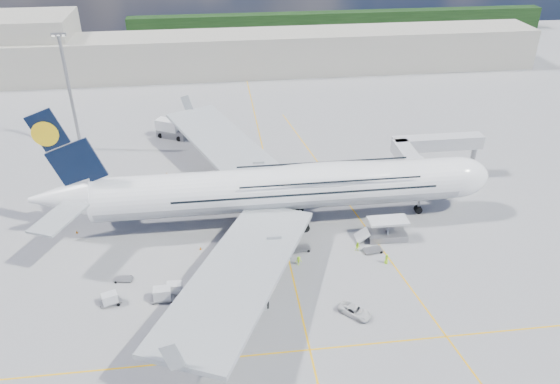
{
  "coord_description": "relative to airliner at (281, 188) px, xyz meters",
  "views": [
    {
      "loc": [
        -10.16,
        -69.28,
        52.24
      ],
      "look_at": [
        -0.25,
        8.0,
        7.26
      ],
      "focal_mm": 35.0,
      "sensor_mm": 36.0,
      "label": 1
    }
  ],
  "objects": [
    {
      "name": "taxi_line_main",
      "position": [
        -0.26,
        -10.0,
        -6.86
      ],
      "size": [
        0.25,
        220.0,
        0.01
      ],
      "primitive_type": "cube",
      "color": "#F3AD0C",
      "rests_on": "ground"
    },
    {
      "name": "crew_tug",
      "position": [
        1.06,
        -12.44,
        -6.08
      ],
      "size": [
        1.03,
        0.62,
        1.57
      ],
      "primitive_type": "imported",
      "rotation": [
        0.0,
        0.0,
        -0.03
      ],
      "color": "#ADF91A",
      "rests_on": "ground"
    },
    {
      "name": "cone_tail",
      "position": [
        -34.86,
        1.05,
        -6.62
      ],
      "size": [
        0.4,
        0.4,
        0.51
      ],
      "color": "orange",
      "rests_on": "ground"
    },
    {
      "name": "cone_wing_right_inner",
      "position": [
        -14.07,
        -6.36,
        -6.63
      ],
      "size": [
        0.4,
        0.4,
        0.5
      ],
      "color": "orange",
      "rests_on": "ground"
    },
    {
      "name": "dolly_nose_near",
      "position": [
        1.85,
        -8.67,
        -6.49
      ],
      "size": [
        3.55,
        2.24,
        0.49
      ],
      "rotation": [
        0.0,
        0.0,
        0.15
      ],
      "color": "gray",
      "rests_on": "ground"
    },
    {
      "name": "taxi_line_diag",
      "position": [
        13.74,
        -0.0,
        -6.86
      ],
      "size": [
        14.16,
        99.06,
        0.01
      ],
      "primitive_type": "cube",
      "rotation": [
        0.0,
        0.0,
        0.14
      ],
      "color": "#F3AD0C",
      "rests_on": "ground"
    },
    {
      "name": "cone_wing_left_outer",
      "position": [
        -20.78,
        20.1,
        -6.57
      ],
      "size": [
        0.49,
        0.49,
        0.63
      ],
      "color": "orange",
      "rests_on": "ground"
    },
    {
      "name": "dolly_back",
      "position": [
        -26.67,
        -17.9,
        -5.9
      ],
      "size": [
        3.19,
        2.39,
        1.8
      ],
      "rotation": [
        0.0,
        0.0,
        0.34
      ],
      "color": "gray",
      "rests_on": "ground"
    },
    {
      "name": "dolly_row_a",
      "position": [
        -25.53,
        -12.82,
        -6.57
      ],
      "size": [
        2.88,
        1.9,
        0.39
      ],
      "rotation": [
        0.0,
        0.0,
        -0.19
      ],
      "color": "gray",
      "rests_on": "ground"
    },
    {
      "name": "taxi_line_cross",
      "position": [
        -0.26,
        -30.0,
        -6.86
      ],
      "size": [
        120.0,
        0.25,
        0.01
      ],
      "primitive_type": "cube",
      "color": "#F3AD0C",
      "rests_on": "ground"
    },
    {
      "name": "jet_bridge",
      "position": [
        29.55,
        10.94,
        -0.02
      ],
      "size": [
        18.8,
        12.1,
        8.5
      ],
      "color": "#B7B7BC",
      "rests_on": "ground"
    },
    {
      "name": "crew_nose",
      "position": [
        20.59,
        -2.33,
        -6.06
      ],
      "size": [
        0.65,
        0.49,
        1.62
      ],
      "primitive_type": "imported",
      "rotation": [
        0.0,
        0.0,
        0.2
      ],
      "color": "#A4EB18",
      "rests_on": "ground"
    },
    {
      "name": "cone_nose",
      "position": [
        37.05,
        7.95,
        -6.6
      ],
      "size": [
        0.44,
        0.44,
        0.55
      ],
      "color": "orange",
      "rests_on": "ground"
    },
    {
      "name": "crew_wing",
      "position": [
        -5.96,
        -10.06,
        -5.93
      ],
      "size": [
        0.96,
        1.18,
        1.87
      ],
      "primitive_type": "imported",
      "rotation": [
        0.0,
        0.0,
        1.03
      ],
      "color": "#D5FF1A",
      "rests_on": "ground"
    },
    {
      "name": "crew_loader",
      "position": [
        11.03,
        -10.06,
        -6.01
      ],
      "size": [
        0.99,
        0.88,
        1.71
      ],
      "primitive_type": "imported",
      "rotation": [
        0.0,
        0.0,
        -0.32
      ],
      "color": "#B1E918",
      "rests_on": "ground"
    },
    {
      "name": "baggage_tug",
      "position": [
        -5.7,
        -10.76,
        -6.01
      ],
      "size": [
        3.44,
        2.61,
        1.95
      ],
      "rotation": [
        0.0,
        0.0,
        0.43
      ],
      "color": "white",
      "rests_on": "ground"
    },
    {
      "name": "cone_wing_right_outer",
      "position": [
        -13.18,
        -27.35,
        -6.64
      ],
      "size": [
        0.37,
        0.37,
        0.48
      ],
      "color": "orange",
      "rests_on": "ground"
    },
    {
      "name": "cone_wing_left_inner",
      "position": [
        -11.93,
        16.87,
        -6.64
      ],
      "size": [
        0.38,
        0.38,
        0.48
      ],
      "color": "orange",
      "rests_on": "ground"
    },
    {
      "name": "ground",
      "position": [
        -0.26,
        -10.0,
        -6.87
      ],
      "size": [
        300.0,
        300.0,
        0.0
      ],
      "primitive_type": "plane",
      "color": "gray",
      "rests_on": "ground"
    },
    {
      "name": "hangar",
      "position": [
        -70.26,
        90.0,
        2.13
      ],
      "size": [
        40.0,
        22.0,
        18.0
      ],
      "primitive_type": "cube",
      "color": "#B2AD9E",
      "rests_on": "ground"
    },
    {
      "name": "crew_van",
      "position": [
        14.67,
        -13.77,
        -6.01
      ],
      "size": [
        0.63,
        0.89,
        1.72
      ],
      "primitive_type": "imported",
      "rotation": [
        0.0,
        0.0,
        1.68
      ],
      "color": "#A9F319",
      "rests_on": "ground"
    },
    {
      "name": "terminal",
      "position": [
        -0.26,
        85.0,
        -0.87
      ],
      "size": [
        180.0,
        16.0,
        12.0
      ],
      "primitive_type": "cube",
      "color": "#B2AD9E",
      "rests_on": "ground"
    },
    {
      "name": "dolly_row_c",
      "position": [
        -17.74,
        -16.8,
        -5.87
      ],
      "size": [
        2.99,
        1.65,
        1.86
      ],
      "rotation": [
        0.0,
        0.0,
        -0.03
      ],
      "color": "gray",
      "rests_on": "ground"
    },
    {
      "name": "dolly_nose_far",
      "position": [
        13.45,
        -10.54,
        -6.52
      ],
      "size": [
        3.27,
        2.08,
        0.45
      ],
      "rotation": [
        0.0,
        0.0,
        0.16
      ],
      "color": "gray",
      "rests_on": "ground"
    },
    {
      "name": "light_mast",
      "position": [
        -40.26,
        35.0,
        6.34
      ],
      "size": [
        3.0,
        0.7,
        25.5
      ],
      "color": "gray",
      "rests_on": "ground"
    },
    {
      "name": "cargo_loader",
      "position": [
        16.56,
        -7.11,
        -5.62
      ],
      "size": [
        8.53,
        3.2,
        3.67
      ],
      "color": "silver",
      "rests_on": "ground"
    },
    {
      "name": "service_van",
      "position": [
        7.0,
        -24.43,
        -6.22
      ],
      "size": [
        4.79,
        4.84,
        1.3
      ],
      "primitive_type": "imported",
      "rotation": [
        0.0,
        0.0,
        0.77
      ],
      "color": "silver",
      "rests_on": "ground"
    },
    {
      "name": "dolly_row_b",
      "position": [
        -19.4,
        -18.03,
        -5.74
      ],
      "size": [
        3.37,
        1.85,
        2.11
      ],
      "rotation": [
        0.0,
        0.0,
        0.02
      ],
      "color": "gray",
      "rests_on": "ground"
    },
    {
      "name": "catering_truck_inner",
      "position": [
        -12.91,
        11.17,
        -4.84
      ],
      "size": [
        7.25,
        2.98,
        4.29
      ],
      "rotation": [
        0.0,
        0.0,
        0.05
      ],
      "color": "gray",
      "rests_on": "ground"
    },
    {
      "name": "tree_line",
      "position": [
        39.74,
        130.0,
        -2.87
      ],
      "size": [
        160.0,
        6.0,
        8.0
      ],
      "primitive_type": "cube",
      "color": "#193814",
      "rests_on": "ground"
    },
    {
      "name": "catering_truck_outer",
      "position": [
        -20.38,
        38.75,
        -4.81
      ],
      "size": [
        8.05,
        5.79,
        4.43
      ],
      "rotation": [
        0.0,
        0.0,
        -0.5
      ],
      "color": "gray",
      "rests_on": "ground"
    },
    {
      "name": "airliner",
      "position": [
        0.0,
        0.0,
        0.0
      ],
      "size": [
        77.26,
        79.15,
        23.71
      ],
      "color": "white",
      "rests_on": "ground"
    }
  ]
}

